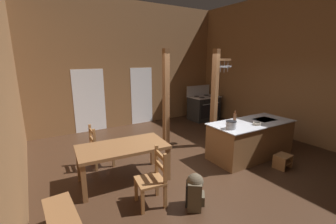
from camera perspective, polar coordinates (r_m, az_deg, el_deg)
ground_plane at (r=5.43m, az=8.37°, el=-13.41°), size 7.64×8.53×0.10m
wall_back at (r=8.24m, az=-9.28°, el=11.55°), size 7.64×0.14×4.27m
wall_right at (r=7.61m, az=29.91°, el=9.81°), size 0.14×8.53×4.27m
glazed_door_back_left at (r=7.82m, az=-19.22°, el=2.67°), size 1.00×0.01×2.05m
glazed_panel_back_right at (r=8.42m, az=-6.64°, el=4.06°), size 0.84×0.01×2.05m
kitchen_island at (r=5.96m, az=20.09°, el=-6.47°), size 2.18×1.01×0.88m
stove_range at (r=9.03m, az=9.00°, el=1.12°), size 1.15×0.84×1.32m
support_post_with_pot_rack at (r=6.24m, az=11.92°, el=4.33°), size 0.70×0.27×2.62m
support_post_center at (r=5.86m, az=-0.50°, el=2.87°), size 0.14×0.14×2.62m
step_stool at (r=5.74m, az=27.02°, el=-10.80°), size 0.38×0.31×0.30m
dining_table at (r=4.54m, az=-11.38°, el=-9.35°), size 1.77×1.03×0.74m
ladderback_chair_near_window at (r=5.33m, az=-16.93°, el=-8.49°), size 0.44×0.44×0.95m
ladderback_chair_by_post at (r=3.89m, az=-3.79°, el=-16.53°), size 0.50×0.50×0.95m
backpack at (r=3.89m, az=6.83°, el=-18.97°), size 0.39×0.39×0.60m
stockpot_on_counter at (r=5.12m, az=15.65°, el=-3.15°), size 0.30×0.23×0.18m
mixing_bowl_on_counter at (r=5.62m, az=21.55°, el=-2.73°), size 0.17×0.17×0.06m
bottle_tall_on_counter at (r=5.62m, az=16.52°, el=-1.43°), size 0.07×0.07×0.29m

